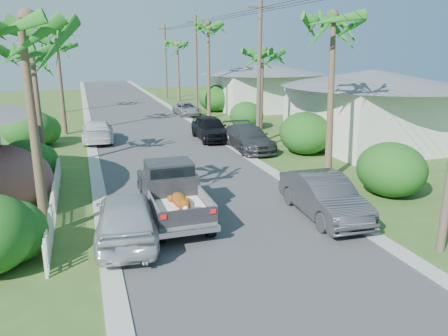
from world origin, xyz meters
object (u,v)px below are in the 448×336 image
object	(u,v)px
palm_l_a	(21,20)
utility_pole_b	(259,74)
parked_car_ln	(127,216)
palm_l_c	(54,21)
palm_r_d	(177,43)
house_right_far	(262,89)
parked_car_rd	(187,109)
parked_car_rf	(210,128)
palm_r_c	(208,24)
utility_pole_c	(196,65)
pickup_truck	(171,190)
palm_r_a	(336,18)
utility_pole_d	(166,61)
parked_car_rm	(249,138)
parked_car_lf	(98,131)
palm_l_b	(31,48)
house_right_near	(370,111)
palm_r_b	(262,51)
parked_car_rn	(324,197)
palm_l_d	(56,45)

from	to	relation	value
palm_l_a	utility_pole_b	size ratio (longest dim) A/B	0.91
parked_car_ln	palm_l_c	bearing A→B (deg)	-77.14
palm_r_d	house_right_far	distance (m)	12.79
parked_car_rd	parked_car_rf	bearing A→B (deg)	-98.18
palm_r_c	utility_pole_c	distance (m)	4.08
pickup_truck	palm_r_a	bearing A→B (deg)	17.02
palm_r_a	utility_pole_c	xyz separation A→B (m)	(-0.70, 22.00, -2.82)
utility_pole_d	parked_car_rm	bearing A→B (deg)	-91.15
palm_l_c	palm_r_c	bearing A→B (deg)	18.15
parked_car_lf	palm_l_a	distance (m)	16.82
palm_l_a	house_right_far	world-z (taller)	palm_l_a
palm_l_b	palm_r_a	size ratio (longest dim) A/B	0.85
palm_r_c	utility_pole_b	distance (m)	13.48
parked_car_rd	utility_pole_b	distance (m)	15.87
palm_l_a	utility_pole_c	xyz separation A→B (m)	(11.80, 25.00, -2.33)
pickup_truck	palm_r_c	world-z (taller)	palm_r_c
parked_car_rm	utility_pole_c	world-z (taller)	utility_pole_c
parked_car_lf	palm_l_a	bearing A→B (deg)	84.19
palm_r_d	house_right_near	world-z (taller)	palm_r_d
parked_car_rd	utility_pole_b	world-z (taller)	utility_pole_b
house_right_near	palm_r_b	bearing A→B (deg)	154.89
parked_car_rn	parked_car_rf	world-z (taller)	parked_car_rf
parked_car_ln	utility_pole_d	distance (m)	42.32
palm_l_b	parked_car_rf	bearing A→B (deg)	24.21
palm_r_b	house_right_near	world-z (taller)	palm_r_b
palm_l_a	utility_pole_c	world-z (taller)	utility_pole_c
palm_r_b	parked_car_ln	bearing A→B (deg)	-127.84
parked_car_rf	palm_l_d	bearing A→B (deg)	121.11
parked_car_ln	palm_l_a	world-z (taller)	palm_l_a
utility_pole_d	palm_r_d	bearing A→B (deg)	-73.30
utility_pole_c	pickup_truck	bearing A→B (deg)	-106.79
utility_pole_c	palm_r_d	bearing A→B (deg)	85.71
parked_car_rn	parked_car_rm	bearing A→B (deg)	85.87
palm_r_c	palm_l_c	bearing A→B (deg)	-161.85
house_right_near	utility_pole_b	distance (m)	7.84
palm_r_c	utility_pole_d	distance (m)	17.37
palm_l_b	palm_r_c	distance (m)	19.21
parked_car_rd	house_right_far	bearing A→B (deg)	8.68
utility_pole_b	palm_l_b	bearing A→B (deg)	-175.39
palm_l_d	parked_car_rd	bearing A→B (deg)	-26.85
parked_car_lf	palm_l_d	world-z (taller)	palm_l_d
parked_car_ln	house_right_near	distance (m)	19.50
parked_car_rm	parked_car_rn	bearing A→B (deg)	-96.03
house_right_far	utility_pole_b	world-z (taller)	utility_pole_b
parked_car_rn	house_right_far	distance (m)	29.86
parked_car_lf	palm_l_a	xyz separation A→B (m)	(-2.42, -15.43, 6.22)
house_right_far	utility_pole_c	size ratio (longest dim) A/B	1.00
parked_car_lf	palm_l_b	xyz separation A→B (m)	(-3.02, -6.43, 5.44)
pickup_truck	utility_pole_d	distance (m)	40.32
palm_l_d	utility_pole_b	xyz separation A→B (m)	(12.10, -21.00, -1.84)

